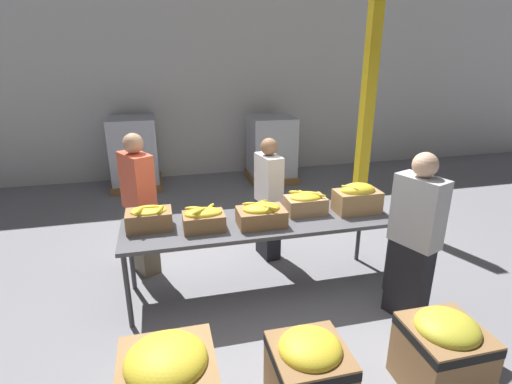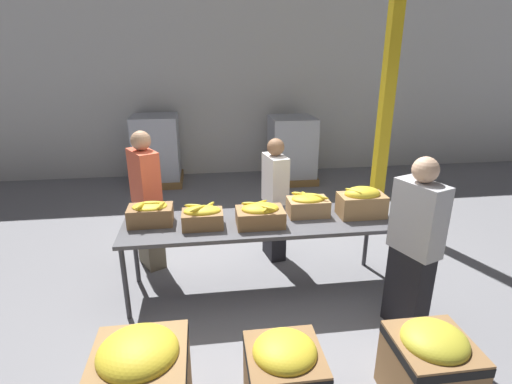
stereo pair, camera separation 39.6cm
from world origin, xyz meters
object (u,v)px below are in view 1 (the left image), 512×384
(sorting_table, at_px, (260,226))
(pallet_stack_1, at_px, (134,154))
(pallet_stack_0, at_px, (271,149))
(banana_box_2, at_px, (261,214))
(volunteer_2, at_px, (140,206))
(banana_box_3, at_px, (306,202))
(donation_bin_1, at_px, (309,376))
(volunteer_1, at_px, (414,240))
(donation_bin_2, at_px, (443,351))
(support_pillar, at_px, (369,84))
(banana_box_4, at_px, (357,198))
(banana_box_0, at_px, (149,218))
(volunteer_0, at_px, (268,200))
(banana_box_1, at_px, (204,219))

(sorting_table, distance_m, pallet_stack_1, 4.15)
(pallet_stack_0, bearing_deg, banana_box_2, -107.26)
(volunteer_2, relative_size, pallet_stack_0, 1.31)
(banana_box_2, bearing_deg, sorting_table, 85.29)
(banana_box_3, bearing_deg, pallet_stack_1, 117.28)
(donation_bin_1, relative_size, pallet_stack_1, 0.52)
(volunteer_1, height_order, volunteer_2, volunteer_1)
(donation_bin_2, relative_size, support_pillar, 0.17)
(volunteer_1, distance_m, pallet_stack_1, 5.41)
(banana_box_4, relative_size, volunteer_2, 0.29)
(banana_box_2, relative_size, support_pillar, 0.12)
(banana_box_0, height_order, banana_box_4, banana_box_4)
(volunteer_1, bearing_deg, pallet_stack_1, 9.15)
(banana_box_0, relative_size, donation_bin_2, 0.67)
(donation_bin_2, xyz_separation_m, pallet_stack_1, (-2.43, 5.55, 0.30))
(sorting_table, height_order, volunteer_2, volunteer_2)
(volunteer_0, relative_size, pallet_stack_1, 1.15)
(banana_box_2, height_order, pallet_stack_0, pallet_stack_0)
(volunteer_0, bearing_deg, volunteer_1, 23.08)
(volunteer_2, height_order, donation_bin_2, volunteer_2)
(banana_box_4, distance_m, donation_bin_2, 1.77)
(volunteer_1, xyz_separation_m, donation_bin_2, (-0.27, -0.87, -0.47))
(volunteer_1, xyz_separation_m, donation_bin_1, (-1.35, -0.87, -0.46))
(banana_box_4, height_order, donation_bin_1, banana_box_4)
(banana_box_4, distance_m, donation_bin_1, 2.11)
(sorting_table, distance_m, banana_box_2, 0.19)
(volunteer_0, bearing_deg, pallet_stack_1, -162.11)
(banana_box_3, distance_m, volunteer_1, 1.16)
(banana_box_3, distance_m, donation_bin_1, 1.94)
(banana_box_2, distance_m, donation_bin_1, 1.66)
(volunteer_1, bearing_deg, banana_box_4, -7.49)
(banana_box_0, relative_size, banana_box_4, 0.92)
(pallet_stack_1, bearing_deg, volunteer_0, -61.75)
(donation_bin_2, bearing_deg, volunteer_2, 133.34)
(banana_box_1, bearing_deg, support_pillar, 34.51)
(pallet_stack_0, bearing_deg, donation_bin_2, -91.83)
(support_pillar, bearing_deg, pallet_stack_1, 149.14)
(volunteer_2, bearing_deg, sorting_table, 31.94)
(sorting_table, distance_m, donation_bin_2, 1.98)
(banana_box_0, distance_m, banana_box_1, 0.54)
(banana_box_4, distance_m, volunteer_1, 0.82)
(banana_box_0, height_order, donation_bin_1, banana_box_0)
(banana_box_2, distance_m, support_pillar, 3.03)
(banana_box_2, relative_size, banana_box_3, 1.12)
(sorting_table, xyz_separation_m, banana_box_0, (-1.10, 0.08, 0.17))
(sorting_table, distance_m, banana_box_3, 0.57)
(banana_box_3, height_order, pallet_stack_1, pallet_stack_1)
(banana_box_0, relative_size, support_pillar, 0.11)
(donation_bin_1, height_order, pallet_stack_1, pallet_stack_1)
(donation_bin_2, bearing_deg, volunteer_1, 72.52)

